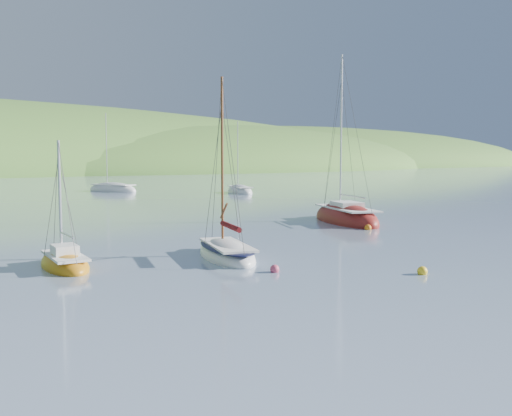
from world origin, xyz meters
TOP-DOWN VIEW (x-y plane):
  - ground at (0.00, 0.00)m, footprint 700.00×700.00m
  - daysailer_white at (-3.22, 4.81)m, footprint 3.94×6.15m
  - sloop_red at (11.74, 11.39)m, footprint 6.24×9.19m
  - sailboat_yellow at (-9.91, 7.04)m, footprint 2.25×4.55m
  - distant_sloop_b at (13.85, 55.78)m, footprint 5.53×8.48m
  - distant_sloop_d at (25.34, 42.54)m, footprint 4.64×7.44m
  - mooring_buoys at (-1.03, 4.66)m, footprint 19.36×12.23m

SIDE VIEW (x-z plane):
  - ground at x=0.00m, z-range 0.00..0.00m
  - mooring_buoys at x=-1.03m, z-range -0.12..0.36m
  - sailboat_yellow at x=-9.91m, z-range -2.75..3.06m
  - distant_sloop_d at x=25.34m, z-range -4.84..5.18m
  - distant_sloop_b at x=13.85m, z-range -5.52..5.90m
  - daysailer_white at x=-3.22m, z-range -4.23..4.65m
  - sloop_red at x=11.74m, z-range -6.22..6.68m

